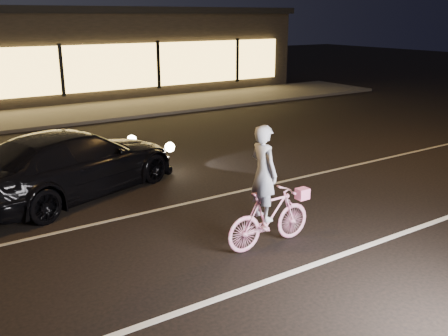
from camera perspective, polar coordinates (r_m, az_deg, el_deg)
ground at (r=9.73m, az=7.63°, el=-6.22°), size 90.00×90.00×0.00m
lane_stripe_near at (r=8.76m, az=14.10°, el=-9.31°), size 60.00×0.12×0.01m
lane_stripe_far at (r=11.20m, az=0.96°, el=-2.86°), size 60.00×0.10×0.01m
sidewalk at (r=20.92m, az=-16.32°, el=6.02°), size 30.00×4.00×0.12m
storefront at (r=26.40m, az=-20.71°, el=12.37°), size 25.40×8.42×4.20m
cyclist at (r=8.47m, az=5.04°, el=-4.16°), size 1.71×0.59×2.15m
sedan at (r=11.41m, az=-16.76°, el=0.59°), size 5.41×3.73×1.46m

